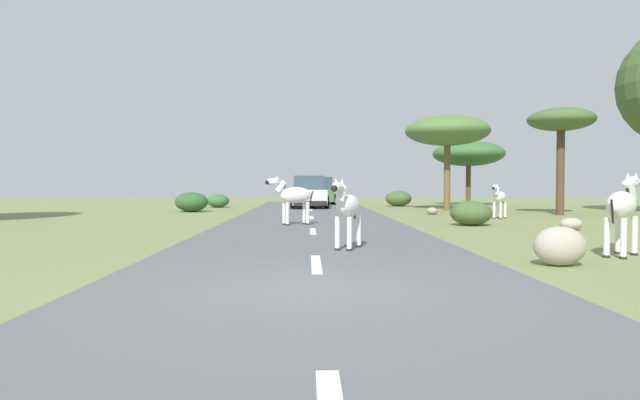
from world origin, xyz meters
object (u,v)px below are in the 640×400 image
(rock_2, at_px, (560,246))
(zebra_0, at_px, (347,207))
(bush_2, at_px, (218,201))
(rock_0, at_px, (571,224))
(bush_3, at_px, (192,202))
(rock_1, at_px, (432,211))
(zebra_1, at_px, (293,196))
(tree_3, at_px, (447,131))
(bush_4, at_px, (398,198))
(bush_1, at_px, (471,213))
(zebra_2, at_px, (623,206))
(zebra_3, at_px, (499,198))
(car_0, at_px, (319,191))
(car_1, at_px, (309,193))
(tree_4, at_px, (561,122))
(tree_5, at_px, (469,154))

(rock_2, bearing_deg, zebra_0, 150.41)
(bush_2, height_order, rock_0, bush_2)
(bush_3, relative_size, rock_1, 3.07)
(zebra_1, bearing_deg, rock_2, -175.83)
(tree_3, bearing_deg, bush_4, 107.12)
(zebra_0, xyz_separation_m, bush_1, (4.53, 6.63, -0.49))
(zebra_2, bearing_deg, bush_1, 140.18)
(zebra_2, distance_m, zebra_3, 10.75)
(rock_2, bearing_deg, zebra_2, 33.68)
(tree_3, distance_m, bush_4, 6.45)
(zebra_2, bearing_deg, rock_2, -100.74)
(rock_2, bearing_deg, car_0, 97.43)
(zebra_3, xyz_separation_m, car_1, (-7.37, 9.02, 0.03))
(bush_2, relative_size, rock_2, 1.48)
(car_1, xyz_separation_m, tree_4, (10.89, -6.60, 3.16))
(tree_3, relative_size, bush_3, 3.01)
(rock_0, bearing_deg, zebra_2, -107.83)
(car_0, distance_m, bush_4, 5.57)
(bush_2, xyz_separation_m, bush_3, (-0.49, -4.68, 0.09))
(bush_2, xyz_separation_m, rock_0, (12.83, -15.20, -0.20))
(bush_2, relative_size, rock_0, 1.95)
(zebra_1, xyz_separation_m, tree_5, (10.46, 16.20, 2.23))
(bush_2, height_order, bush_4, bush_4)
(zebra_0, distance_m, rock_2, 3.93)
(zebra_3, relative_size, tree_5, 0.31)
(rock_1, bearing_deg, tree_3, 66.00)
(bush_1, bearing_deg, rock_1, 88.53)
(tree_4, bearing_deg, zebra_2, -111.03)
(car_0, distance_m, bush_3, 11.09)
(zebra_3, height_order, bush_3, zebra_3)
(tree_3, bearing_deg, zebra_1, -126.89)
(zebra_2, xyz_separation_m, bush_4, (-0.45, 22.22, -0.47))
(tree_3, height_order, rock_2, tree_3)
(bush_1, relative_size, bush_3, 0.85)
(zebra_3, xyz_separation_m, tree_3, (-0.36, 6.43, 3.17))
(rock_0, bearing_deg, bush_1, 142.58)
(tree_3, xyz_separation_m, bush_2, (-12.17, 3.70, -3.61))
(zebra_1, relative_size, zebra_3, 1.13)
(tree_3, bearing_deg, car_1, 159.68)
(tree_4, relative_size, bush_4, 2.97)
(tree_5, relative_size, bush_3, 2.78)
(bush_2, bearing_deg, bush_1, -52.02)
(zebra_2, distance_m, rock_1, 13.57)
(bush_2, bearing_deg, car_1, -12.06)
(rock_2, bearing_deg, rock_1, 84.94)
(bush_1, relative_size, bush_2, 1.06)
(tree_5, relative_size, rock_0, 6.75)
(zebra_3, bearing_deg, bush_4, -44.34)
(zebra_0, distance_m, tree_4, 16.24)
(zebra_0, relative_size, bush_2, 1.12)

